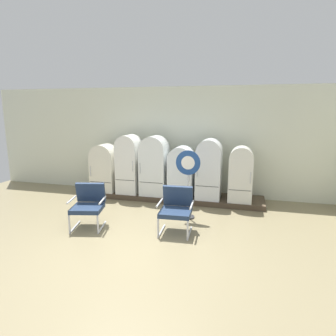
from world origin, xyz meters
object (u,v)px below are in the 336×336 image
object	(u,v)px
refrigerator_5	(241,172)
armchair_right	(176,208)
sign_stand	(188,182)
armchair_left	(88,204)
refrigerator_2	(154,164)
refrigerator_1	(129,162)
refrigerator_3	(182,170)
refrigerator_0	(105,167)
refrigerator_4	(209,167)

from	to	relation	value
refrigerator_5	armchair_right	distance (m)	2.38
armchair_right	sign_stand	size ratio (longest dim) A/B	0.58
armchair_left	refrigerator_2	bearing A→B (deg)	71.31
sign_stand	armchair_left	bearing A→B (deg)	-152.00
refrigerator_1	refrigerator_3	world-z (taller)	refrigerator_1
refrigerator_0	refrigerator_1	xyz separation A→B (m)	(0.74, 0.01, 0.16)
refrigerator_5	refrigerator_4	bearing A→B (deg)	176.81
refrigerator_1	refrigerator_2	xyz separation A→B (m)	(0.74, -0.01, -0.01)
refrigerator_0	refrigerator_5	world-z (taller)	refrigerator_5
refrigerator_0	armchair_left	bearing A→B (deg)	-72.08
refrigerator_4	armchair_right	distance (m)	2.14
refrigerator_2	armchair_left	size ratio (longest dim) A/B	1.76
refrigerator_0	refrigerator_2	world-z (taller)	refrigerator_2
refrigerator_4	sign_stand	size ratio (longest dim) A/B	1.00
sign_stand	refrigerator_1	bearing A→B (deg)	147.43
refrigerator_0	refrigerator_2	bearing A→B (deg)	0.18
refrigerator_2	refrigerator_4	size ratio (longest dim) A/B	1.03
armchair_right	refrigerator_5	bearing A→B (deg)	58.66
armchair_left	armchair_right	bearing A→B (deg)	6.76
refrigerator_1	refrigerator_0	bearing A→B (deg)	-179.21
refrigerator_0	armchair_right	xyz separation A→B (m)	(2.58, -2.03, -0.33)
refrigerator_1	armchair_left	distance (m)	2.31
refrigerator_5	refrigerator_1	bearing A→B (deg)	179.44
refrigerator_2	armchair_right	xyz separation A→B (m)	(1.10, -2.03, -0.48)
refrigerator_2	refrigerator_3	distance (m)	0.78
refrigerator_4	armchair_left	distance (m)	3.24
sign_stand	refrigerator_2	bearing A→B (deg)	133.91
refrigerator_0	sign_stand	world-z (taller)	sign_stand
refrigerator_1	refrigerator_3	xyz separation A→B (m)	(1.52, -0.03, -0.15)
refrigerator_0	refrigerator_4	world-z (taller)	refrigerator_4
refrigerator_4	sign_stand	bearing A→B (deg)	-104.75
refrigerator_2	armchair_left	bearing A→B (deg)	-108.69
refrigerator_0	refrigerator_4	xyz separation A→B (m)	(2.99, 0.03, 0.13)
refrigerator_3	refrigerator_5	bearing A→B (deg)	-0.16
refrigerator_1	sign_stand	size ratio (longest dim) A/B	1.04
refrigerator_0	refrigerator_3	size ratio (longest dim) A/B	0.99
refrigerator_3	refrigerator_5	distance (m)	1.55
refrigerator_3	refrigerator_0	bearing A→B (deg)	179.61
refrigerator_5	sign_stand	world-z (taller)	sign_stand
refrigerator_1	refrigerator_5	xyz separation A→B (m)	(3.06, -0.03, -0.12)
refrigerator_0	sign_stand	xyz separation A→B (m)	(2.66, -1.22, 0.01)
refrigerator_0	refrigerator_5	bearing A→B (deg)	-0.29
refrigerator_2	refrigerator_3	xyz separation A→B (m)	(0.77, -0.02, -0.14)
refrigerator_4	armchair_right	bearing A→B (deg)	-101.22
armchair_right	sign_stand	bearing A→B (deg)	84.36
armchair_left	armchair_right	world-z (taller)	same
refrigerator_3	armchair_left	world-z (taller)	refrigerator_3
refrigerator_0	refrigerator_5	size ratio (longest dim) A/B	0.96
refrigerator_1	refrigerator_5	bearing A→B (deg)	-0.56
refrigerator_2	refrigerator_4	distance (m)	1.50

